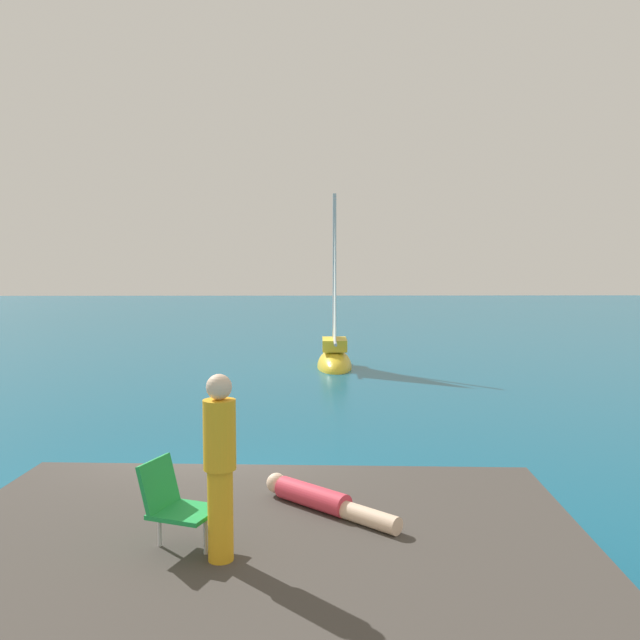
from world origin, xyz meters
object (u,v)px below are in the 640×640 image
at_px(person_standing, 220,462).
at_px(sailboat_near, 334,357).
at_px(person_sunbather, 322,500).
at_px(beach_chair, 173,501).

bearing_deg(person_standing, sailboat_near, -146.08).
distance_m(person_sunbather, person_standing, 1.64).
distance_m(sailboat_near, beach_chair, 18.14).
height_order(person_sunbather, person_standing, person_standing).
bearing_deg(person_standing, beach_chair, -78.67).
relative_size(person_sunbather, beach_chair, 1.71).
bearing_deg(sailboat_near, beach_chair, 174.20).
bearing_deg(beach_chair, person_sunbather, 55.31).
xyz_separation_m(person_standing, beach_chair, (-0.45, 0.24, -0.42)).
bearing_deg(person_sunbather, beach_chair, -102.35).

